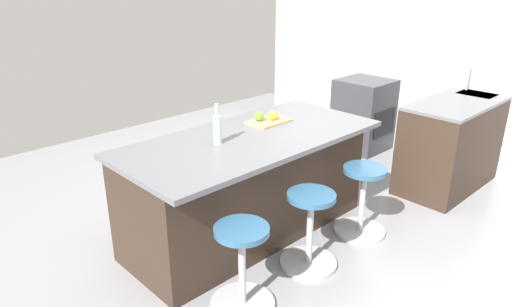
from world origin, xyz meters
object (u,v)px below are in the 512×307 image
object	(u,v)px
oven_range	(363,114)
water_bottle	(217,128)
stool_middle	(310,232)
stool_near_camera	(242,270)
apple_yellow	(273,115)
kitchen_island	(248,184)
apple_green	(259,116)
cutting_board	(269,121)
stool_by_window	(362,203)

from	to	relation	value
oven_range	water_bottle	size ratio (longest dim) A/B	2.82
oven_range	stool_middle	world-z (taller)	oven_range
stool_near_camera	apple_yellow	world-z (taller)	apple_yellow
kitchen_island	apple_green	distance (m)	0.60
oven_range	apple_yellow	world-z (taller)	apple_yellow
oven_range	cutting_board	distance (m)	2.17
oven_range	apple_green	world-z (taller)	apple_green
apple_yellow	water_bottle	world-z (taller)	water_bottle
stool_by_window	stool_middle	bearing A→B (deg)	0.00
kitchen_island	apple_green	size ratio (longest dim) A/B	26.09
stool_by_window	cutting_board	world-z (taller)	cutting_board
oven_range	kitchen_island	world-z (taller)	kitchen_island
apple_green	oven_range	bearing A→B (deg)	-170.85
stool_middle	apple_green	size ratio (longest dim) A/B	7.30
oven_range	apple_yellow	distance (m)	2.16
apple_yellow	stool_middle	bearing A→B (deg)	63.43
stool_by_window	stool_near_camera	world-z (taller)	same
kitchen_island	water_bottle	xyz separation A→B (m)	(0.30, -0.01, 0.56)
cutting_board	kitchen_island	bearing A→B (deg)	17.70
stool_near_camera	apple_yellow	xyz separation A→B (m)	(-1.08, -0.78, 0.67)
oven_range	stool_middle	distance (m)	2.73
stool_by_window	apple_yellow	bearing A→B (deg)	-68.98
apple_green	cutting_board	bearing A→B (deg)	150.40
water_bottle	cutting_board	bearing A→B (deg)	-171.30
stool_near_camera	apple_green	bearing A→B (deg)	-139.06
kitchen_island	stool_middle	distance (m)	0.70
kitchen_island	stool_by_window	bearing A→B (deg)	135.23
stool_near_camera	apple_green	distance (m)	1.45
stool_by_window	stool_near_camera	xyz separation A→B (m)	(1.37, 0.00, 0.00)
water_bottle	stool_near_camera	bearing A→B (deg)	60.72
water_bottle	stool_by_window	bearing A→B (deg)	144.73
oven_range	cutting_board	bearing A→B (deg)	10.66
apple_green	apple_yellow	bearing A→B (deg)	149.52
oven_range	apple_green	xyz separation A→B (m)	(2.17, 0.35, 0.51)
apple_green	stool_middle	bearing A→B (deg)	71.49
oven_range	cutting_board	xyz separation A→B (m)	(2.09, 0.39, 0.46)
stool_by_window	stool_near_camera	size ratio (longest dim) A/B	1.00
apple_green	water_bottle	xyz separation A→B (m)	(0.58, 0.14, 0.06)
kitchen_island	apple_green	bearing A→B (deg)	-150.61
water_bottle	stool_middle	bearing A→B (deg)	113.10
stool_middle	cutting_board	size ratio (longest dim) A/B	1.69
apple_yellow	stool_by_window	bearing A→B (deg)	111.02
oven_range	stool_middle	bearing A→B (deg)	25.92
stool_near_camera	cutting_board	world-z (taller)	cutting_board
stool_middle	cutting_board	xyz separation A→B (m)	(-0.36, -0.80, 0.61)
oven_range	stool_middle	xyz separation A→B (m)	(2.45, 1.19, -0.15)
kitchen_island	stool_near_camera	world-z (taller)	kitchen_island
cutting_board	apple_yellow	bearing A→B (deg)	147.31
oven_range	stool_by_window	xyz separation A→B (m)	(1.76, 1.19, -0.15)
stool_by_window	apple_green	world-z (taller)	apple_green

